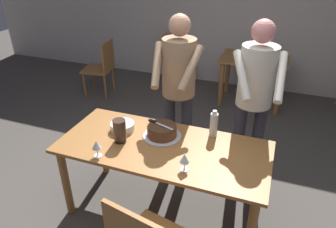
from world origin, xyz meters
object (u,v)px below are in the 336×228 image
Objects in this scene: main_dining_table at (163,156)px; background_table at (253,68)px; plate_stack at (122,126)px; wine_glass_far at (97,145)px; hurricane_lamp at (120,131)px; water_bottle at (214,124)px; background_chair_2 at (102,66)px; person_standing_beside at (255,92)px; cake_knife at (156,123)px; wine_glass_near at (185,159)px; background_chair_0 at (177,58)px; cake_on_platter at (162,132)px; person_cutting_cake at (178,83)px.

background_table is (0.45, 2.66, -0.06)m from main_dining_table.
background_table is at bearing 70.66° from plate_stack.
wine_glass_far reaches higher than plate_stack.
hurricane_lamp is (0.07, 0.25, 0.00)m from wine_glass_far.
water_bottle reaches higher than hurricane_lamp.
wine_glass_far is at bearing -59.02° from background_chair_2.
person_standing_beside is at bearing 44.83° from main_dining_table.
cake_knife is 1.82× the size of wine_glass_near.
water_bottle reaches higher than plate_stack.
background_table is (0.82, 2.73, -0.28)m from hurricane_lamp.
main_dining_table reaches higher than background_table.
water_bottle is 0.15× the size of person_standing_beside.
person_standing_beside is 1.72× the size of background_table.
cake_knife is at bearing 56.39° from wine_glass_far.
wine_glass_near is 0.16× the size of background_chair_0.
cake_on_platter is at bearing -18.86° from cake_knife.
person_standing_beside is (1.01, 0.70, 0.22)m from hurricane_lamp.
cake_on_platter is at bearing -47.29° from background_chair_2.
background_chair_0 reaches higher than plate_stack.
background_chair_2 is at bearing 132.71° from cake_on_platter.
hurricane_lamp is (-0.63, 0.18, 0.00)m from wine_glass_near.
main_dining_table is 0.52m from water_bottle.
background_table is (0.19, 2.90, -0.28)m from wine_glass_near.
background_table is at bearing 73.22° from hurricane_lamp.
wine_glass_far is (-0.44, -0.31, 0.21)m from main_dining_table.
person_standing_beside is 1.91× the size of background_chair_0.
water_bottle is 0.81m from hurricane_lamp.
hurricane_lamp reaches higher than cake_on_platter.
person_cutting_cake is at bearing 66.35° from hurricane_lamp.
wine_glass_far is 0.16× the size of background_chair_2.
wine_glass_near is 0.94m from person_cutting_cake.
person_cutting_cake is (-0.07, 0.61, 0.43)m from main_dining_table.
person_cutting_cake is at bearing 68.37° from wine_glass_far.
background_chair_2 is (-1.85, 2.01, -0.31)m from cake_on_platter.
water_bottle is at bearing 17.08° from cake_knife.
background_table is at bearing -13.49° from background_chair_0.
background_table is (0.58, 2.51, -0.29)m from cake_knife.
person_standing_beside is (0.72, 0.03, 0.00)m from person_cutting_cake.
cake_knife is 2.70m from background_chair_2.
water_bottle is at bearing 22.43° from cake_on_platter.
main_dining_table is at bearing -73.46° from background_chair_0.
cake_on_platter is at bearing 49.59° from wine_glass_far.
person_standing_beside is at bearing 2.42° from person_cutting_cake.
background_chair_2 is (-2.27, 1.84, -0.37)m from water_bottle.
background_chair_0 is (-0.45, 3.30, -0.36)m from wine_glass_far.
person_standing_beside reaches higher than cake_on_platter.
wine_glass_far is at bearing -111.63° from person_cutting_cake.
water_bottle is 0.57m from person_cutting_cake.
person_cutting_cake is (0.37, 0.92, 0.22)m from wine_glass_far.
water_bottle reaches higher than background_chair_0.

